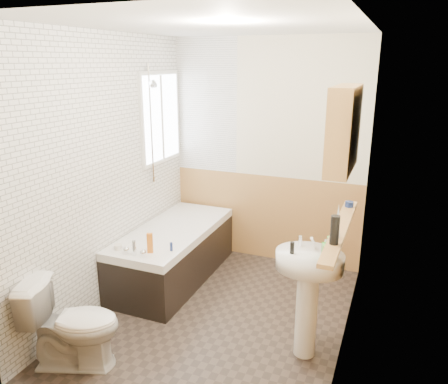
{
  "coord_description": "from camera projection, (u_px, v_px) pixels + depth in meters",
  "views": [
    {
      "loc": [
        1.37,
        -3.21,
        2.24
      ],
      "look_at": [
        0.0,
        0.15,
        1.15
      ],
      "focal_mm": 35.0,
      "sensor_mm": 36.0,
      "label": 1
    }
  ],
  "objects": [
    {
      "name": "floor",
      "position": [
        218.0,
        317.0,
        3.99
      ],
      "size": [
        2.8,
        2.8,
        0.0
      ],
      "primitive_type": "plane",
      "color": "#2E2520",
      "rests_on": "ground"
    },
    {
      "name": "ceiling",
      "position": [
        216.0,
        25.0,
        3.27
      ],
      "size": [
        2.8,
        2.8,
        0.0
      ],
      "primitive_type": "plane",
      "rotation": [
        3.14,
        0.0,
        0.0
      ],
      "color": "white",
      "rests_on": "ground"
    },
    {
      "name": "wall_back",
      "position": [
        266.0,
        153.0,
        4.88
      ],
      "size": [
        2.2,
        0.02,
        2.5
      ],
      "primitive_type": "cube",
      "color": "beige",
      "rests_on": "ground"
    },
    {
      "name": "wall_front",
      "position": [
        116.0,
        251.0,
        2.38
      ],
      "size": [
        2.2,
        0.02,
        2.5
      ],
      "primitive_type": "cube",
      "color": "beige",
      "rests_on": "ground"
    },
    {
      "name": "wall_left",
      "position": [
        107.0,
        173.0,
        4.03
      ],
      "size": [
        0.02,
        2.8,
        2.5
      ],
      "primitive_type": "cube",
      "color": "beige",
      "rests_on": "ground"
    },
    {
      "name": "wall_right",
      "position": [
        355.0,
        201.0,
        3.23
      ],
      "size": [
        0.02,
        2.8,
        2.5
      ],
      "primitive_type": "cube",
      "color": "beige",
      "rests_on": "ground"
    },
    {
      "name": "wainscot_right",
      "position": [
        344.0,
        291.0,
        3.45
      ],
      "size": [
        0.01,
        2.8,
        1.0
      ],
      "primitive_type": "cube",
      "color": "tan",
      "rests_on": "wall_right"
    },
    {
      "name": "wainscot_front",
      "position": [
        127.0,
        364.0,
        2.61
      ],
      "size": [
        2.2,
        0.01,
        1.0
      ],
      "primitive_type": "cube",
      "color": "tan",
      "rests_on": "wall_front"
    },
    {
      "name": "wainscot_back",
      "position": [
        264.0,
        217.0,
        5.08
      ],
      "size": [
        2.2,
        0.01,
        1.0
      ],
      "primitive_type": "cube",
      "color": "tan",
      "rests_on": "wall_back"
    },
    {
      "name": "tile_cladding_left",
      "position": [
        109.0,
        173.0,
        4.02
      ],
      "size": [
        0.01,
        2.8,
        2.5
      ],
      "primitive_type": "cube",
      "color": "white",
      "rests_on": "wall_left"
    },
    {
      "name": "tile_return_back",
      "position": [
        206.0,
        106.0,
        4.98
      ],
      "size": [
        0.75,
        0.01,
        1.5
      ],
      "primitive_type": "cube",
      "color": "white",
      "rests_on": "wall_back"
    },
    {
      "name": "window",
      "position": [
        161.0,
        118.0,
        4.74
      ],
      "size": [
        0.03,
        0.79,
        0.99
      ],
      "color": "white",
      "rests_on": "wall_left"
    },
    {
      "name": "bathtub",
      "position": [
        174.0,
        252.0,
        4.63
      ],
      "size": [
        0.7,
        1.63,
        0.71
      ],
      "color": "black",
      "rests_on": "floor"
    },
    {
      "name": "shower_riser",
      "position": [
        151.0,
        115.0,
        4.5
      ],
      "size": [
        0.11,
        0.08,
        1.23
      ],
      "color": "silver",
      "rests_on": "wall_left"
    },
    {
      "name": "toilet",
      "position": [
        73.0,
        324.0,
        3.28
      ],
      "size": [
        0.8,
        0.61,
        0.69
      ],
      "primitive_type": "imported",
      "rotation": [
        0.0,
        0.0,
        1.92
      ],
      "color": "white",
      "rests_on": "floor"
    },
    {
      "name": "sink",
      "position": [
        308.0,
        283.0,
        3.32
      ],
      "size": [
        0.51,
        0.41,
        0.99
      ],
      "rotation": [
        0.0,
        0.0,
        0.23
      ],
      "color": "white",
      "rests_on": "floor"
    },
    {
      "name": "pine_shelf",
      "position": [
        340.0,
        229.0,
        3.15
      ],
      "size": [
        0.1,
        1.32,
        0.03
      ],
      "primitive_type": "cube",
      "color": "tan",
      "rests_on": "wall_right"
    },
    {
      "name": "medicine_cabinet",
      "position": [
        344.0,
        129.0,
        2.91
      ],
      "size": [
        0.16,
        0.63,
        0.57
      ],
      "color": "tan",
      "rests_on": "wall_right"
    },
    {
      "name": "foam_can",
      "position": [
        335.0,
        230.0,
        2.83
      ],
      "size": [
        0.07,
        0.07,
        0.19
      ],
      "primitive_type": "cylinder",
      "rotation": [
        0.0,
        0.0,
        -0.16
      ],
      "color": "black",
      "rests_on": "pine_shelf"
    },
    {
      "name": "green_bottle",
      "position": [
        338.0,
        221.0,
        2.93
      ],
      "size": [
        0.05,
        0.05,
        0.24
      ],
      "primitive_type": "cone",
      "rotation": [
        0.0,
        0.0,
        0.14
      ],
      "color": "silver",
      "rests_on": "pine_shelf"
    },
    {
      "name": "black_jar",
      "position": [
        349.0,
        204.0,
        3.58
      ],
      "size": [
        0.08,
        0.08,
        0.04
      ],
      "primitive_type": "cylinder",
      "rotation": [
        0.0,
        0.0,
        -0.19
      ],
      "color": "navy",
      "rests_on": "pine_shelf"
    },
    {
      "name": "soap_bottle",
      "position": [
        327.0,
        254.0,
        3.12
      ],
      "size": [
        0.13,
        0.19,
        0.08
      ],
      "primitive_type": "imported",
      "rotation": [
        0.0,
        0.0,
        0.3
      ],
      "color": "#59C647",
      "rests_on": "sink"
    },
    {
      "name": "clear_bottle",
      "position": [
        292.0,
        248.0,
        3.21
      ],
      "size": [
        0.04,
        0.04,
        0.09
      ],
      "primitive_type": "cylinder",
      "rotation": [
        0.0,
        0.0,
        0.31
      ],
      "color": "black",
      "rests_on": "sink"
    },
    {
      "name": "blue_gel",
      "position": [
        150.0,
        243.0,
        3.95
      ],
      "size": [
        0.06,
        0.05,
        0.19
      ],
      "primitive_type": "cube",
      "rotation": [
        0.0,
        0.0,
        0.41
      ],
      "color": "orange",
      "rests_on": "bathtub"
    },
    {
      "name": "cream_jar",
      "position": [
        118.0,
        247.0,
        4.04
      ],
      "size": [
        0.09,
        0.09,
        0.05
      ],
      "primitive_type": "cylinder",
      "rotation": [
        0.0,
        0.0,
        -0.24
      ],
      "color": "silver",
      "rests_on": "bathtub"
    },
    {
      "name": "orange_bottle",
      "position": [
        171.0,
        247.0,
        4.01
      ],
      "size": [
        0.03,
        0.03,
        0.08
      ],
      "primitive_type": "cylinder",
      "rotation": [
        0.0,
        0.0,
        0.11
      ],
      "color": "navy",
      "rests_on": "bathtub"
    }
  ]
}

